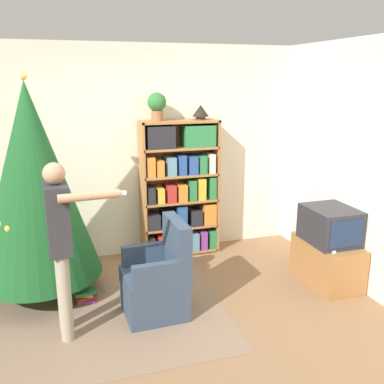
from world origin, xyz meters
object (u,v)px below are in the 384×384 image
Objects in this scene: christmas_tree at (33,183)px; table_lamp at (201,111)px; bookshelf at (181,188)px; standing_person at (61,237)px; television at (330,225)px; armchair at (158,282)px; potted_plant at (157,105)px.

table_lamp is at bearing 17.86° from christmas_tree.
standing_person is (-1.46, -1.47, 0.05)m from bookshelf.
armchair is at bearing -177.93° from television.
potted_plant is (-1.58, 1.29, 1.23)m from television.
table_lamp is (0.54, -0.00, -0.09)m from potted_plant.
bookshelf is 1.84m from television.
christmas_tree is 0.93m from standing_person.
christmas_tree reaches higher than table_lamp.
armchair is (-0.61, -1.35, -0.54)m from bookshelf.
standing_person is (-2.76, -0.19, 0.24)m from television.
potted_plant is at bearing 164.29° from armchair.
christmas_tree is (-2.99, 0.67, 0.53)m from television.
television is 3.11m from christmas_tree.
table_lamp reaches higher than television.
standing_person is at bearing -75.29° from christmas_tree.
television is 2.01m from table_lamp.
television is 2.87× the size of table_lamp.
standing_person is 7.74× the size of table_lamp.
bookshelf is 1.85× the size of armchair.
bookshelf is 2.07m from standing_person.
standing_person is 2.13m from potted_plant.
bookshelf is 1.10× the size of standing_person.
armchair is (1.07, -0.74, -0.87)m from christmas_tree.
television is 0.62× the size of armchair.
bookshelf is 5.18× the size of potted_plant.
standing_person is 2.44m from table_lamp.
standing_person is at bearing -84.18° from armchair.
television is 2.78m from standing_person.
christmas_tree is 1.69m from potted_plant.
bookshelf is at bearing 135.38° from television.
table_lamp is (1.72, 1.48, 0.89)m from standing_person.
armchair is at bearing -122.54° from table_lamp.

